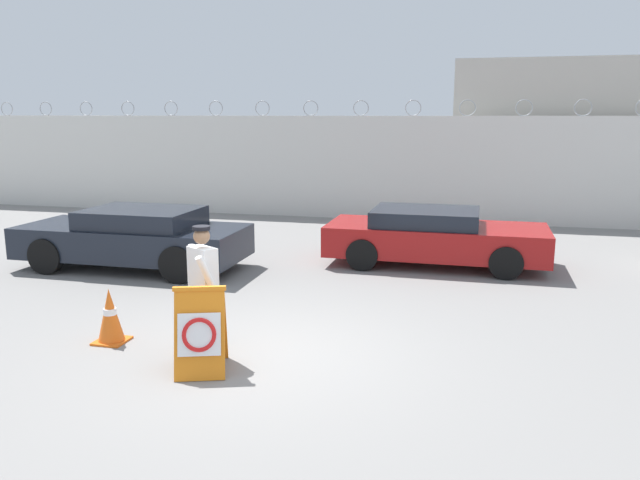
% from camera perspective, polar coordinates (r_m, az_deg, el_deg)
% --- Properties ---
extents(ground_plane, '(90.00, 90.00, 0.00)m').
position_cam_1_polar(ground_plane, '(8.38, -5.04, -10.44)').
color(ground_plane, gray).
extents(perimeter_wall, '(36.00, 0.30, 3.52)m').
position_cam_1_polar(perimeter_wall, '(18.74, 6.01, 6.57)').
color(perimeter_wall, silver).
rests_on(perimeter_wall, ground_plane).
extents(building_block, '(7.98, 6.83, 4.72)m').
position_cam_1_polar(building_block, '(23.11, 22.35, 8.75)').
color(building_block, '#B2ADA3').
rests_on(building_block, ground_plane).
extents(barricade_sign, '(0.81, 0.89, 1.07)m').
position_cam_1_polar(barricade_sign, '(7.82, -10.87, -8.07)').
color(barricade_sign, orange).
rests_on(barricade_sign, ground_plane).
extents(security_guard, '(0.55, 0.59, 1.70)m').
position_cam_1_polar(security_guard, '(8.36, -10.64, -3.87)').
color(security_guard, '#232838').
rests_on(security_guard, ground_plane).
extents(traffic_cone_near, '(0.42, 0.42, 0.77)m').
position_cam_1_polar(traffic_cone_near, '(9.15, -18.64, -6.58)').
color(traffic_cone_near, orange).
rests_on(traffic_cone_near, ground_plane).
extents(parked_car_front_coupe, '(4.61, 1.94, 1.24)m').
position_cam_1_polar(parked_car_front_coupe, '(13.28, -16.58, 0.25)').
color(parked_car_front_coupe, black).
rests_on(parked_car_front_coupe, ground_plane).
extents(parked_car_rear_sedan, '(4.52, 1.96, 1.17)m').
position_cam_1_polar(parked_car_rear_sedan, '(13.24, 10.38, 0.35)').
color(parked_car_rear_sedan, black).
rests_on(parked_car_rear_sedan, ground_plane).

